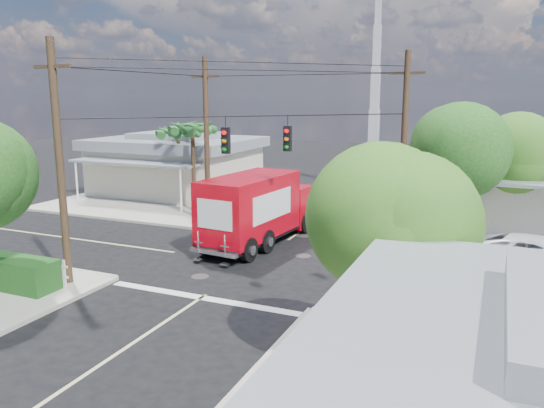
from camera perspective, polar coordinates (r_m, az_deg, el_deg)
The scene contains 16 objects.
ground at distance 22.75m, azimuth -2.01°, elevation -6.37°, with size 120.00×120.00×0.00m, color black.
sidewalk_ne at distance 31.24m, azimuth 25.64°, elevation -2.41°, with size 14.12×14.12×0.14m.
sidewalk_nw at distance 37.16m, azimuth -10.02°, elevation 0.64°, with size 14.12×14.12×0.14m.
road_markings at distance 21.50m, azimuth -3.70°, elevation -7.46°, with size 32.00×32.00×0.01m.
building_nw at distance 38.74m, azimuth -10.24°, elevation 4.30°, with size 10.80×10.20×4.30m.
radio_tower at distance 40.53m, azimuth 10.95°, elevation 9.44°, with size 0.80×0.80×17.00m.
tree_ne_front at distance 26.48m, azimuth 18.85°, elevation 6.11°, with size 4.21×4.14×6.66m.
tree_ne_back at distance 28.64m, azimuth 24.34°, elevation 4.90°, with size 3.77×3.66×5.82m.
tree_se at distance 12.86m, azimuth 12.45°, elevation -2.04°, with size 3.67×3.54×5.62m.
palm_nw_front at distance 31.90m, azimuth -8.56°, elevation 7.92°, with size 3.01×3.08×5.59m.
palm_nw_back at distance 34.26m, azimuth -10.08°, elevation 7.49°, with size 3.01×3.08×5.19m.
utility_poles at distance 23.90m, azimuth -3.89°, elevation 5.95°, with size 12.00×10.68×9.00m.
picket_fence at distance 22.95m, azimuth -26.45°, elevation -5.67°, with size 5.94×0.06×1.00m.
vending_boxes at distance 26.65m, azimuth 16.66°, elevation -2.63°, with size 1.90×0.50×1.10m.
delivery_truck at distance 25.23m, azimuth -1.58°, elevation -0.51°, with size 3.17×8.03×3.39m.
parked_car at distance 23.02m, azimuth 26.99°, elevation -5.32°, with size 2.71×5.87×1.63m, color silver.
Camera 1 is at (9.30, -19.54, 7.01)m, focal length 35.00 mm.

